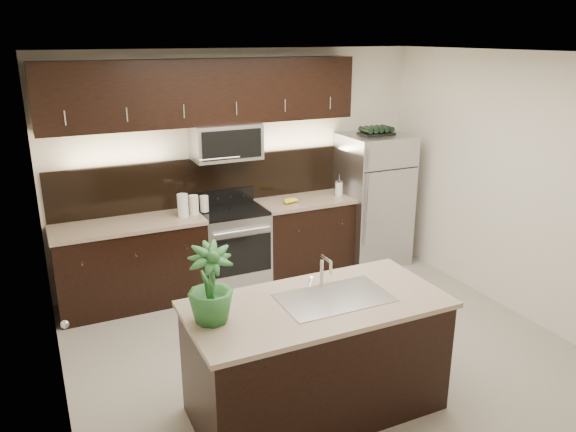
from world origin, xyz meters
name	(u,v)px	position (x,y,z in m)	size (l,w,h in m)	color
ground	(319,347)	(0.00, 0.00, 0.00)	(4.50, 4.50, 0.00)	gray
room_walls	(313,177)	(-0.11, -0.04, 1.70)	(4.52, 4.02, 2.71)	beige
counter_run	(216,250)	(-0.46, 1.69, 0.47)	(3.51, 0.65, 0.94)	black
upper_fixtures	(208,102)	(-0.43, 1.84, 2.14)	(3.49, 0.40, 1.66)	black
island	(316,357)	(-0.46, -0.80, 0.47)	(1.96, 0.96, 0.94)	black
sink_faucet	(334,296)	(-0.31, -0.79, 0.96)	(0.84, 0.50, 0.28)	silver
refrigerator	(373,200)	(1.64, 1.63, 0.83)	(0.80, 0.72, 1.66)	#B2B2B7
wine_rack	(376,131)	(1.64, 1.63, 1.71)	(0.41, 0.25, 0.10)	black
plant	(210,284)	(-1.26, -0.75, 1.22)	(0.32, 0.32, 0.56)	#255D27
canisters	(191,205)	(-0.72, 1.67, 1.05)	(0.37, 0.19, 0.26)	silver
french_press	(339,188)	(1.14, 1.64, 1.04)	(0.09, 0.09, 0.27)	silver
bananas	(286,201)	(0.41, 1.61, 0.97)	(0.19, 0.15, 0.06)	gold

